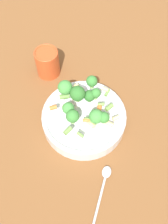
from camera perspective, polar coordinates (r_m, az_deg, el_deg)
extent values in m
plane|color=brown|center=(0.83, 0.00, -2.26)|extent=(3.00, 3.00, 0.00)
cylinder|color=silver|center=(0.81, 0.00, -1.49)|extent=(0.26, 0.26, 0.05)
torus|color=silver|center=(0.79, 0.00, -0.67)|extent=(0.26, 0.26, 0.01)
cylinder|color=#8CB766|center=(0.78, -3.35, -0.12)|extent=(0.01, 0.01, 0.02)
sphere|color=#479342|center=(0.75, -3.44, 0.83)|extent=(0.04, 0.04, 0.04)
cylinder|color=#8CB766|center=(0.75, -2.44, -1.86)|extent=(0.01, 0.01, 0.02)
sphere|color=#3D8438|center=(0.73, -2.51, -0.90)|extent=(0.04, 0.04, 0.04)
cylinder|color=#8CB766|center=(0.79, -3.99, 4.06)|extent=(0.02, 0.02, 0.02)
sphere|color=#479342|center=(0.76, -4.13, 5.36)|extent=(0.04, 0.04, 0.04)
cylinder|color=#8CB766|center=(0.76, 2.60, -1.93)|extent=(0.01, 0.01, 0.02)
sphere|color=#479342|center=(0.74, 2.68, -0.95)|extent=(0.04, 0.04, 0.04)
cylinder|color=#8CB766|center=(0.80, 1.65, 5.73)|extent=(0.01, 0.01, 0.02)
sphere|color=#3D8438|center=(0.79, 1.69, 6.74)|extent=(0.03, 0.03, 0.03)
cylinder|color=#8CB766|center=(0.77, -1.67, 2.80)|extent=(0.02, 0.02, 0.01)
sphere|color=#33722D|center=(0.75, -1.72, 3.93)|extent=(0.05, 0.05, 0.05)
cylinder|color=#8CB766|center=(0.78, 2.54, 3.29)|extent=(0.01, 0.01, 0.02)
sphere|color=#3D8438|center=(0.76, 2.60, 4.15)|extent=(0.03, 0.03, 0.03)
cylinder|color=#8CB766|center=(0.76, 4.25, -1.93)|extent=(0.01, 0.01, 0.01)
sphere|color=#3D8438|center=(0.74, 4.34, -1.19)|extent=(0.03, 0.03, 0.03)
cylinder|color=#8CB766|center=(0.78, 1.17, 2.71)|extent=(0.01, 0.01, 0.01)
sphere|color=#33722D|center=(0.77, 1.19, 3.54)|extent=(0.03, 0.03, 0.03)
cylinder|color=orange|center=(0.75, 0.60, -1.78)|extent=(0.02, 0.02, 0.01)
cylinder|color=#729E4C|center=(0.80, -3.90, 3.36)|extent=(0.02, 0.02, 0.01)
cylinder|color=orange|center=(0.77, -6.74, 0.98)|extent=(0.02, 0.02, 0.01)
cylinder|color=beige|center=(0.76, 1.82, -2.47)|extent=(0.03, 0.02, 0.01)
cylinder|color=#729E4C|center=(0.73, -0.82, -4.96)|extent=(0.02, 0.02, 0.01)
cylinder|color=#729E4C|center=(0.78, -3.92, 0.85)|extent=(0.03, 0.02, 0.01)
cylinder|color=orange|center=(0.77, 3.26, 0.34)|extent=(0.03, 0.03, 0.01)
cylinder|color=#729E4C|center=(0.73, -3.56, -4.08)|extent=(0.02, 0.03, 0.01)
cylinder|color=beige|center=(0.76, 5.55, -2.55)|extent=(0.03, 0.02, 0.01)
cylinder|color=beige|center=(0.77, 6.94, -1.31)|extent=(0.01, 0.02, 0.01)
cylinder|color=#729E4C|center=(0.77, 3.72, 1.69)|extent=(0.02, 0.02, 0.01)
cylinder|color=beige|center=(0.81, -1.99, 5.41)|extent=(0.02, 0.03, 0.01)
cylinder|color=#729E4C|center=(0.80, 5.07, 4.21)|extent=(0.02, 0.03, 0.01)
cylinder|color=#729E4C|center=(0.78, -4.28, 3.40)|extent=(0.02, 0.03, 0.01)
cylinder|color=#729E4C|center=(0.75, 1.17, -1.79)|extent=(0.03, 0.03, 0.01)
cylinder|color=orange|center=(0.76, 4.52, -1.12)|extent=(0.02, 0.02, 0.01)
cylinder|color=beige|center=(0.80, 4.62, 4.96)|extent=(0.02, 0.02, 0.01)
cylinder|color=orange|center=(0.79, -1.51, 2.94)|extent=(0.02, 0.02, 0.01)
cylinder|color=#729E4C|center=(0.77, 5.49, 1.02)|extent=(0.02, 0.03, 0.01)
cylinder|color=#CC4C23|center=(0.92, -7.94, 10.56)|extent=(0.08, 0.08, 0.10)
torus|color=#CC4C23|center=(0.88, -8.32, 12.62)|extent=(0.08, 0.08, 0.01)
cylinder|color=silver|center=(0.74, 3.10, -19.65)|extent=(0.11, 0.11, 0.01)
ellipsoid|color=silver|center=(0.76, 4.94, -12.88)|extent=(0.04, 0.04, 0.01)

